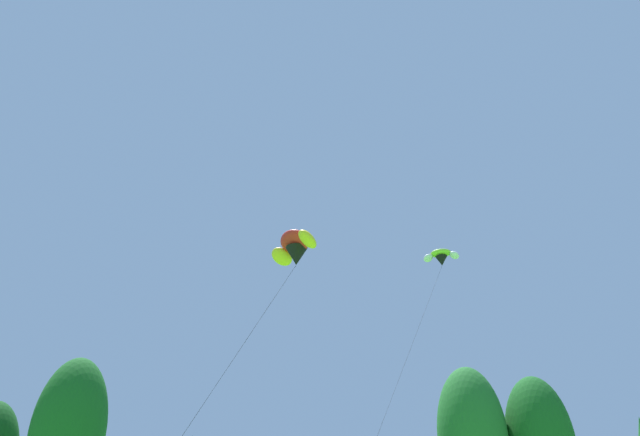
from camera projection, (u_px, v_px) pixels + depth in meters
treeline_tree_d at (68, 432)px, 47.74m from camera, size 5.98×5.98×15.47m
parafoil_kite_high_red_yellow at (295, 248)px, 30.50m from camera, size 6.72×8.57×14.77m
parafoil_kite_mid_lime_white at (441, 257)px, 48.58m from camera, size 10.34×14.58×21.50m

